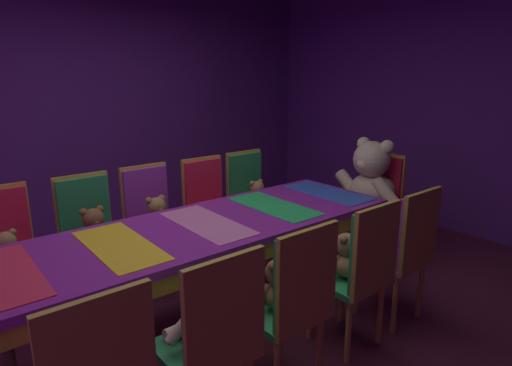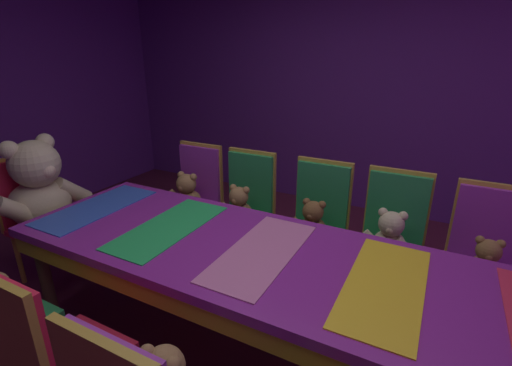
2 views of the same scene
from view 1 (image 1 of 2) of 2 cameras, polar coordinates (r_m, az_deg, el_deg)
The scene contains 23 objects.
ground_plane at distance 3.22m, azimuth -6.23°, elevation -17.94°, with size 7.90×7.90×0.00m, color #591E33.
wall_back at distance 5.20m, azimuth 24.78°, elevation 9.62°, with size 5.20×0.12×2.80m, color #59267F.
wall_left at distance 5.12m, azimuth -23.04°, elevation 9.74°, with size 0.12×6.40×2.80m, color #59267F.
banquet_table at distance 2.92m, azimuth -6.58°, elevation -6.98°, with size 0.90×2.85×0.75m.
chair_left_0 at distance 3.40m, azimuth -30.89°, elevation -6.96°, with size 0.42×0.41×0.98m.
teddy_left_0 at distance 3.27m, azimuth -30.44°, elevation -8.12°, with size 0.22×0.28×0.27m.
chair_left_1 at distance 3.49m, azimuth -21.63°, elevation -5.36°, with size 0.42×0.41×0.98m.
teddy_left_1 at distance 3.36m, azimuth -20.85°, elevation -6.08°, with size 0.26×0.34×0.32m.
chair_left_2 at distance 3.68m, azimuth -14.12°, elevation -3.78°, with size 0.42×0.41×0.98m.
teddy_left_2 at distance 3.55m, azimuth -13.11°, elevation -4.49°, with size 0.25×0.32×0.30m.
chair_left_3 at distance 3.91m, azimuth -6.60°, elevation -2.33°, with size 0.42×0.41×0.98m.
chair_left_4 at distance 4.20m, azimuth -1.02°, elevation -1.06°, with size 0.42×0.41×0.98m.
teddy_left_4 at distance 4.10m, azimuth 0.22°, elevation -1.76°, with size 0.22×0.29×0.27m.
chair_right_1 at distance 2.02m, azimuth -5.34°, elevation -19.31°, with size 0.42×0.41×0.98m.
teddy_right_1 at distance 2.12m, azimuth -7.66°, elevation -17.54°, with size 0.26×0.34×0.32m.
chair_right_2 at distance 2.30m, azimuth 5.40°, elevation -14.72°, with size 0.42×0.41×0.98m.
teddy_right_2 at distance 2.40m, azimuth 2.91°, elevation -13.71°, with size 0.24×0.31×0.29m.
chair_right_3 at distance 2.71m, azimuth 14.30°, elevation -10.45°, with size 0.42×0.41×0.98m.
teddy_right_3 at distance 2.79m, azimuth 11.89°, elevation -9.76°, with size 0.25×0.32×0.30m.
chair_right_4 at distance 3.09m, azimuth 19.75°, elevation -7.70°, with size 0.42×0.41×0.98m.
teddy_right_4 at distance 3.16m, azimuth 17.48°, elevation -6.98°, with size 0.27×0.35×0.33m.
throne_chair at distance 4.27m, azimuth 16.24°, elevation -1.39°, with size 0.41×0.42×0.98m.
king_teddy_bear at distance 4.09m, azimuth 15.01°, elevation 0.26°, with size 0.73×0.56×0.69m.
Camera 1 is at (2.30, -1.45, 1.72)m, focal length 29.76 mm.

